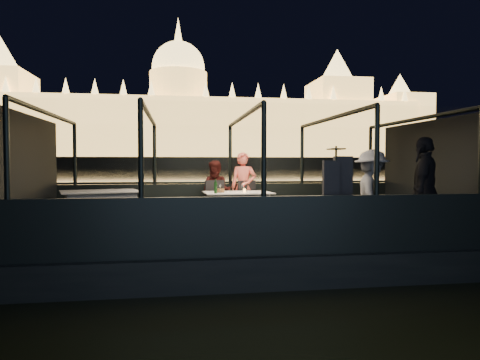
{
  "coord_description": "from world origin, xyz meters",
  "views": [
    {
      "loc": [
        -1.3,
        -8.28,
        1.9
      ],
      "look_at": [
        0.0,
        0.4,
        1.55
      ],
      "focal_mm": 32.0,
      "sensor_mm": 36.0,
      "label": 1
    }
  ],
  "objects": [
    {
      "name": "dining_table_aft",
      "position": [
        -2.86,
        0.95,
        0.89
      ],
      "size": [
        1.81,
        1.52,
        0.83
      ],
      "primitive_type": "cube",
      "rotation": [
        0.0,
        0.0,
        0.29
      ],
      "color": "silver",
      "rests_on": "boat_deck"
    },
    {
      "name": "wine_glass_red",
      "position": [
        0.17,
        0.99,
        1.36
      ],
      "size": [
        0.06,
        0.06,
        0.18
      ],
      "primitive_type": null,
      "rotation": [
        0.0,
        0.0,
        0.01
      ],
      "color": "white",
      "rests_on": "dining_table_central"
    },
    {
      "name": "chair_port_left",
      "position": [
        -0.41,
        1.36,
        0.95
      ],
      "size": [
        0.57,
        0.57,
        0.99
      ],
      "primitive_type": "cube",
      "rotation": [
        0.0,
        0.0,
        0.26
      ],
      "color": "black",
      "rests_on": "boat_deck"
    },
    {
      "name": "parliament_building",
      "position": [
        0.0,
        175.0,
        29.0
      ],
      "size": [
        220.0,
        32.0,
        60.0
      ],
      "primitive_type": null,
      "color": "#F2D18C",
      "rests_on": "embankment"
    },
    {
      "name": "chair_port_right",
      "position": [
        0.34,
        1.36,
        0.95
      ],
      "size": [
        0.58,
        0.58,
        0.98
      ],
      "primitive_type": "cube",
      "rotation": [
        0.0,
        0.0,
        0.34
      ],
      "color": "black",
      "rests_on": "boat_deck"
    },
    {
      "name": "passenger_stripe",
      "position": [
        2.18,
        -1.06,
        1.35
      ],
      "size": [
        0.91,
        1.2,
        1.65
      ],
      "primitive_type": "imported",
      "rotation": [
        0.0,
        0.0,
        1.25
      ],
      "color": "silver",
      "rests_on": "boat_deck"
    },
    {
      "name": "canopy_ribs",
      "position": [
        0.0,
        0.0,
        1.65
      ],
      "size": [
        8.0,
        4.0,
        2.3
      ],
      "primitive_type": null,
      "color": "black",
      "rests_on": "boat_deck"
    },
    {
      "name": "embankment",
      "position": [
        0.0,
        210.0,
        1.0
      ],
      "size": [
        400.0,
        140.0,
        6.0
      ],
      "primitive_type": "cube",
      "color": "#423D33",
      "rests_on": "ground"
    },
    {
      "name": "wine_glass_empty",
      "position": [
        0.07,
        0.53,
        1.36
      ],
      "size": [
        0.07,
        0.07,
        0.18
      ],
      "primitive_type": null,
      "rotation": [
        0.0,
        0.0,
        -0.13
      ],
      "color": "silver",
      "rests_on": "dining_table_central"
    },
    {
      "name": "boat_hull",
      "position": [
        0.0,
        0.0,
        0.0
      ],
      "size": [
        8.6,
        4.4,
        1.0
      ],
      "primitive_type": "cube",
      "color": "black",
      "rests_on": "river_water"
    },
    {
      "name": "gunwale_port",
      "position": [
        0.0,
        2.0,
        0.95
      ],
      "size": [
        8.0,
        0.08,
        0.9
      ],
      "primitive_type": "cube",
      "color": "black",
      "rests_on": "boat_deck"
    },
    {
      "name": "cabin_glass_port",
      "position": [
        0.0,
        2.0,
        2.1
      ],
      "size": [
        8.0,
        0.02,
        1.4
      ],
      "primitive_type": null,
      "color": "#99B2B2",
      "rests_on": "gunwale_port"
    },
    {
      "name": "gunwale_starboard",
      "position": [
        0.0,
        -2.0,
        0.95
      ],
      "size": [
        8.0,
        0.08,
        0.9
      ],
      "primitive_type": "cube",
      "color": "black",
      "rests_on": "boat_deck"
    },
    {
      "name": "plate_far",
      "position": [
        -0.28,
        0.98,
        1.27
      ],
      "size": [
        0.33,
        0.33,
        0.02
      ],
      "primitive_type": "cylinder",
      "rotation": [
        0.0,
        0.0,
        0.34
      ],
      "color": "white",
      "rests_on": "dining_table_central"
    },
    {
      "name": "dining_table_central",
      "position": [
        0.02,
        0.91,
        0.89
      ],
      "size": [
        1.5,
        1.12,
        0.77
      ],
      "primitive_type": "cube",
      "rotation": [
        0.0,
        0.0,
        0.05
      ],
      "color": "silver",
      "rests_on": "boat_deck"
    },
    {
      "name": "passenger_dark",
      "position": [
        2.94,
        -1.47,
        1.35
      ],
      "size": [
        1.05,
        1.13,
        1.86
      ],
      "primitive_type": "imported",
      "rotation": [
        0.0,
        0.0,
        4.02
      ],
      "color": "black",
      "rests_on": "boat_deck"
    },
    {
      "name": "bread_basket",
      "position": [
        -0.36,
        0.9,
        1.31
      ],
      "size": [
        0.22,
        0.22,
        0.08
      ],
      "primitive_type": "cylinder",
      "rotation": [
        0.0,
        0.0,
        0.09
      ],
      "color": "brown",
      "rests_on": "dining_table_central"
    },
    {
      "name": "coat_stand",
      "position": [
        1.25,
        -1.69,
        1.4
      ],
      "size": [
        0.56,
        0.5,
        1.67
      ],
      "primitive_type": null,
      "rotation": [
        0.0,
        0.0,
        -0.31
      ],
      "color": "black",
      "rests_on": "boat_deck"
    },
    {
      "name": "boat_deck",
      "position": [
        0.0,
        0.0,
        0.48
      ],
      "size": [
        8.0,
        4.0,
        0.04
      ],
      "primitive_type": "cube",
      "color": "black",
      "rests_on": "boat_hull"
    },
    {
      "name": "cabin_roof_glass",
      "position": [
        0.0,
        0.0,
        2.8
      ],
      "size": [
        8.0,
        4.0,
        0.02
      ],
      "primitive_type": null,
      "color": "#99B2B2",
      "rests_on": "boat_deck"
    },
    {
      "name": "end_wall_fore",
      "position": [
        -4.0,
        0.0,
        1.65
      ],
      "size": [
        0.02,
        4.0,
        2.3
      ],
      "primitive_type": null,
      "color": "black",
      "rests_on": "boat_deck"
    },
    {
      "name": "cabin_glass_starboard",
      "position": [
        0.0,
        -2.0,
        2.1
      ],
      "size": [
        8.0,
        0.02,
        1.4
      ],
      "primitive_type": null,
      "color": "#99B2B2",
      "rests_on": "gunwale_starboard"
    },
    {
      "name": "wine_glass_white",
      "position": [
        -0.38,
        0.67,
        1.36
      ],
      "size": [
        0.06,
        0.06,
        0.18
      ],
      "primitive_type": null,
      "rotation": [
        0.0,
        0.0,
        -0.03
      ],
      "color": "white",
      "rests_on": "dining_table_central"
    },
    {
      "name": "plate_near",
      "position": [
        0.31,
        0.58,
        1.27
      ],
      "size": [
        0.3,
        0.3,
        0.02
      ],
      "primitive_type": "cylinder",
      "rotation": [
        0.0,
        0.0,
        -0.21
      ],
      "color": "white",
      "rests_on": "dining_table_central"
    },
    {
      "name": "river_water",
      "position": [
        0.0,
        80.0,
        0.0
      ],
      "size": [
        500.0,
        500.0,
        0.0
      ],
      "primitive_type": "plane",
      "color": "black",
      "rests_on": "ground"
    },
    {
      "name": "amber_candle",
      "position": [
        0.17,
        0.86,
        1.31
      ],
      "size": [
        0.06,
        0.06,
        0.08
      ],
      "primitive_type": "cylinder",
      "rotation": [
        0.0,
        0.0,
        -0.1
      ],
      "color": "#ED9A3B",
      "rests_on": "dining_table_central"
    },
    {
      "name": "wine_bottle",
      "position": [
        -0.49,
        0.59,
        1.42
      ],
      "size": [
        0.08,
        0.08,
        0.3
      ],
      "primitive_type": "cylinder",
      "rotation": [
        0.0,
        0.0,
        -0.26
      ],
      "color": "#133615",
      "rests_on": "dining_table_central"
    },
    {
      "name": "person_man_maroon",
      "position": [
        -0.37,
        1.63,
        1.25
      ],
      "size": [
        0.85,
        0.76,
        1.46
      ],
      "primitive_type": "imported",
      "rotation": [
        0.0,
        0.0,
        -0.37
      ],
      "color": "#3A1210",
      "rests_on": "boat_deck"
    },
    {
      "name": "person_woman_coral",
      "position": [
        0.27,
        1.63,
        1.25
      ],
      "size": [
        0.64,
        0.47,
        1.65
      ],
      "primitive_type": "imported",
      "rotation": [
        0.0,
        0.0,
        -0.13
      ],
      "color": "#F26B58",
      "rests_on": "boat_deck"
    },
    {
      "name": "end_wall_aft",
      "position": [
        4.0,
        0.0,
        1.65
      ],
      "size": [
        0.02,
        4.0,
        2.3
      ],
      "primitive_type": null,
      "color": "black",
      "rests_on": "boat_deck"
    }
  ]
}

